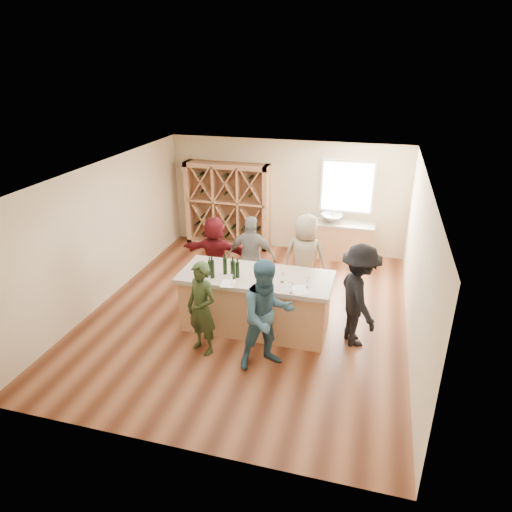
% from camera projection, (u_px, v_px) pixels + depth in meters
% --- Properties ---
extents(floor, '(6.00, 7.00, 0.10)m').
position_uv_depth(floor, '(248.00, 315.00, 9.03)').
color(floor, brown).
rests_on(floor, ground).
extents(ceiling, '(6.00, 7.00, 0.10)m').
position_uv_depth(ceiling, '(247.00, 170.00, 7.86)').
color(ceiling, white).
rests_on(ceiling, ground).
extents(wall_back, '(6.00, 0.10, 2.80)m').
position_uv_depth(wall_back, '(287.00, 195.00, 11.58)').
color(wall_back, beige).
rests_on(wall_back, ground).
extents(wall_front, '(6.00, 0.10, 2.80)m').
position_uv_depth(wall_front, '(164.00, 361.00, 5.31)').
color(wall_front, beige).
rests_on(wall_front, ground).
extents(wall_left, '(0.10, 7.00, 2.80)m').
position_uv_depth(wall_left, '(103.00, 232.00, 9.18)').
color(wall_left, beige).
rests_on(wall_left, ground).
extents(wall_right, '(0.10, 7.00, 2.80)m').
position_uv_depth(wall_right, '(421.00, 265.00, 7.71)').
color(wall_right, beige).
rests_on(wall_right, ground).
extents(window_frame, '(1.30, 0.06, 1.30)m').
position_uv_depth(window_frame, '(347.00, 187.00, 11.01)').
color(window_frame, white).
rests_on(window_frame, wall_back).
extents(window_pane, '(1.18, 0.01, 1.18)m').
position_uv_depth(window_pane, '(347.00, 187.00, 10.98)').
color(window_pane, white).
rests_on(window_pane, wall_back).
extents(wine_rack, '(2.20, 0.45, 2.20)m').
position_uv_depth(wine_rack, '(228.00, 205.00, 11.81)').
color(wine_rack, tan).
rests_on(wine_rack, floor).
extents(back_counter_base, '(1.60, 0.58, 0.86)m').
position_uv_depth(back_counter_base, '(338.00, 241.00, 11.33)').
color(back_counter_base, tan).
rests_on(back_counter_base, floor).
extents(back_counter_top, '(1.70, 0.62, 0.06)m').
position_uv_depth(back_counter_top, '(339.00, 224.00, 11.14)').
color(back_counter_top, '#AA9C8B').
rests_on(back_counter_top, back_counter_base).
extents(sink, '(0.54, 0.54, 0.19)m').
position_uv_depth(sink, '(331.00, 218.00, 11.14)').
color(sink, silver).
rests_on(sink, back_counter_top).
extents(faucet, '(0.02, 0.02, 0.30)m').
position_uv_depth(faucet, '(332.00, 214.00, 11.28)').
color(faucet, silver).
rests_on(faucet, back_counter_top).
extents(tasting_counter_base, '(2.60, 1.00, 1.00)m').
position_uv_depth(tasting_counter_base, '(256.00, 304.00, 8.34)').
color(tasting_counter_base, tan).
rests_on(tasting_counter_base, floor).
extents(tasting_counter_top, '(2.72, 1.12, 0.08)m').
position_uv_depth(tasting_counter_top, '(256.00, 277.00, 8.12)').
color(tasting_counter_top, '#AA9C8B').
rests_on(tasting_counter_top, tasting_counter_base).
extents(wine_bottle_a, '(0.07, 0.07, 0.27)m').
position_uv_depth(wine_bottle_a, '(210.00, 268.00, 8.06)').
color(wine_bottle_a, black).
rests_on(wine_bottle_a, tasting_counter_top).
extents(wine_bottle_b, '(0.10, 0.10, 0.33)m').
position_uv_depth(wine_bottle_b, '(212.00, 269.00, 7.94)').
color(wine_bottle_b, black).
rests_on(wine_bottle_b, tasting_counter_top).
extents(wine_bottle_c, '(0.10, 0.10, 0.31)m').
position_uv_depth(wine_bottle_c, '(225.00, 266.00, 8.09)').
color(wine_bottle_c, black).
rests_on(wine_bottle_c, tasting_counter_top).
extents(wine_bottle_d, '(0.10, 0.10, 0.33)m').
position_uv_depth(wine_bottle_d, '(233.00, 270.00, 7.91)').
color(wine_bottle_d, black).
rests_on(wine_bottle_d, tasting_counter_top).
extents(wine_bottle_e, '(0.09, 0.09, 0.29)m').
position_uv_depth(wine_bottle_e, '(237.00, 270.00, 7.96)').
color(wine_bottle_e, black).
rests_on(wine_bottle_e, tasting_counter_top).
extents(wine_glass_a, '(0.08, 0.08, 0.19)m').
position_uv_depth(wine_glass_a, '(232.00, 280.00, 7.72)').
color(wine_glass_a, white).
rests_on(wine_glass_a, tasting_counter_top).
extents(wine_glass_b, '(0.08, 0.08, 0.18)m').
position_uv_depth(wine_glass_b, '(263.00, 284.00, 7.58)').
color(wine_glass_b, white).
rests_on(wine_glass_b, tasting_counter_top).
extents(wine_glass_c, '(0.08, 0.08, 0.19)m').
position_uv_depth(wine_glass_c, '(291.00, 288.00, 7.45)').
color(wine_glass_c, white).
rests_on(wine_glass_c, tasting_counter_top).
extents(wine_glass_d, '(0.07, 0.07, 0.19)m').
position_uv_depth(wine_glass_d, '(282.00, 277.00, 7.82)').
color(wine_glass_d, white).
rests_on(wine_glass_d, tasting_counter_top).
extents(wine_glass_e, '(0.08, 0.08, 0.18)m').
position_uv_depth(wine_glass_e, '(307.00, 283.00, 7.62)').
color(wine_glass_e, white).
rests_on(wine_glass_e, tasting_counter_top).
extents(tasting_menu_a, '(0.27, 0.34, 0.00)m').
position_uv_depth(tasting_menu_a, '(228.00, 283.00, 7.80)').
color(tasting_menu_a, white).
rests_on(tasting_menu_a, tasting_counter_top).
extents(tasting_menu_b, '(0.25, 0.31, 0.00)m').
position_uv_depth(tasting_menu_b, '(265.00, 287.00, 7.70)').
color(tasting_menu_b, white).
rests_on(tasting_menu_b, tasting_counter_top).
extents(tasting_menu_c, '(0.36, 0.41, 0.00)m').
position_uv_depth(tasting_menu_c, '(300.00, 290.00, 7.59)').
color(tasting_menu_c, white).
rests_on(tasting_menu_c, tasting_counter_top).
extents(person_near_left, '(0.73, 0.65, 1.65)m').
position_uv_depth(person_near_left, '(202.00, 309.00, 7.53)').
color(person_near_left, '#263319').
rests_on(person_near_left, floor).
extents(person_near_right, '(1.02, 0.91, 1.86)m').
position_uv_depth(person_near_right, '(267.00, 315.00, 7.14)').
color(person_near_right, '#335972').
rests_on(person_near_right, floor).
extents(person_server, '(0.98, 1.31, 1.85)m').
position_uv_depth(person_server, '(359.00, 296.00, 7.73)').
color(person_server, black).
rests_on(person_server, floor).
extents(person_far_mid, '(1.02, 0.53, 1.74)m').
position_uv_depth(person_far_mid, '(252.00, 257.00, 9.33)').
color(person_far_mid, slate).
rests_on(person_far_mid, floor).
extents(person_far_right, '(0.96, 0.68, 1.84)m').
position_uv_depth(person_far_right, '(305.00, 259.00, 9.14)').
color(person_far_right, gray).
rests_on(person_far_right, floor).
extents(person_far_left, '(1.55, 0.64, 1.63)m').
position_uv_depth(person_far_left, '(215.00, 253.00, 9.65)').
color(person_far_left, '#590F14').
rests_on(person_far_left, floor).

